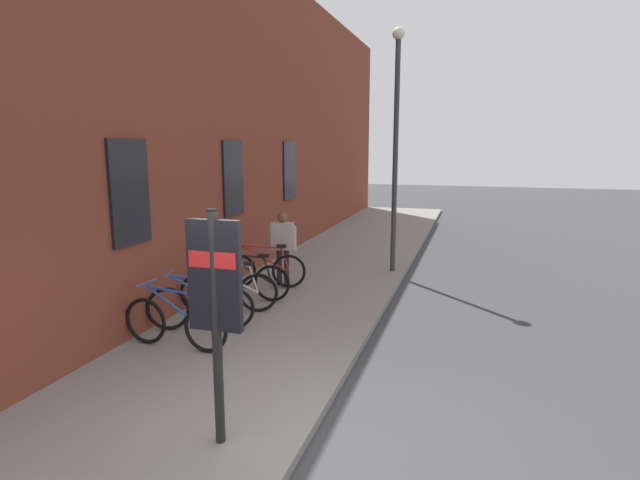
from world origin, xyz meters
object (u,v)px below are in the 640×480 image
object	(u,v)px
bicycle_mid_rack	(201,307)
bicycle_end_of_row	(264,270)
transit_info_sign	(215,291)
pedestrian_crossing_street	(283,241)
street_lamp	(396,132)
bicycle_nearest_sign	(175,323)
bicycle_leaning_wall	(246,280)
bicycle_far_end	(229,291)

from	to	relation	value
bicycle_mid_rack	bicycle_end_of_row	xyz separation A→B (m)	(2.66, 0.00, 0.00)
bicycle_end_of_row	transit_info_sign	world-z (taller)	transit_info_sign
bicycle_mid_rack	pedestrian_crossing_street	world-z (taller)	pedestrian_crossing_street
bicycle_mid_rack	street_lamp	bearing A→B (deg)	-25.43
transit_info_sign	pedestrian_crossing_street	world-z (taller)	transit_info_sign
bicycle_nearest_sign	transit_info_sign	size ratio (longest dim) A/B	0.74
transit_info_sign	street_lamp	distance (m)	8.00
bicycle_nearest_sign	bicycle_leaning_wall	xyz separation A→B (m)	(2.55, 0.03, 0.00)
bicycle_far_end	street_lamp	size ratio (longest dim) A/B	0.31
bicycle_leaning_wall	bicycle_end_of_row	distance (m)	0.92
bicycle_far_end	pedestrian_crossing_street	bearing A→B (deg)	-7.03
bicycle_leaning_wall	bicycle_end_of_row	bearing A→B (deg)	0.39
pedestrian_crossing_street	bicycle_mid_rack	bearing A→B (deg)	174.57
transit_info_sign	bicycle_end_of_row	bearing A→B (deg)	18.40
bicycle_nearest_sign	bicycle_leaning_wall	distance (m)	2.55
bicycle_far_end	street_lamp	world-z (taller)	street_lamp
pedestrian_crossing_street	transit_info_sign	bearing A→B (deg)	-165.20
bicycle_nearest_sign	pedestrian_crossing_street	world-z (taller)	pedestrian_crossing_street
bicycle_mid_rack	pedestrian_crossing_street	xyz separation A→B (m)	(3.00, -0.29, 0.57)
transit_info_sign	street_lamp	size ratio (longest dim) A/B	0.43
bicycle_end_of_row	transit_info_sign	xyz separation A→B (m)	(-5.51, -1.83, 1.21)
bicycle_end_of_row	pedestrian_crossing_street	size ratio (longest dim) A/B	1.09
bicycle_nearest_sign	street_lamp	world-z (taller)	street_lamp
bicycle_leaning_wall	bicycle_far_end	bearing A→B (deg)	-177.79
transit_info_sign	bicycle_leaning_wall	bearing A→B (deg)	21.70
bicycle_leaning_wall	transit_info_sign	distance (m)	5.09
bicycle_end_of_row	pedestrian_crossing_street	world-z (taller)	pedestrian_crossing_street
bicycle_mid_rack	transit_info_sign	world-z (taller)	transit_info_sign
bicycle_mid_rack	bicycle_leaning_wall	xyz separation A→B (m)	(1.74, -0.00, 0.00)
bicycle_end_of_row	pedestrian_crossing_street	xyz separation A→B (m)	(0.34, -0.29, 0.57)
bicycle_mid_rack	transit_info_sign	distance (m)	3.60
street_lamp	bicycle_far_end	bearing A→B (deg)	149.83
bicycle_mid_rack	bicycle_end_of_row	world-z (taller)	same
bicycle_far_end	bicycle_leaning_wall	world-z (taller)	same
bicycle_mid_rack	street_lamp	distance (m)	6.19
bicycle_far_end	transit_info_sign	size ratio (longest dim) A/B	0.71
bicycle_nearest_sign	transit_info_sign	distance (m)	2.98
bicycle_far_end	bicycle_leaning_wall	size ratio (longest dim) A/B	0.96
bicycle_far_end	bicycle_leaning_wall	distance (m)	0.78
bicycle_nearest_sign	transit_info_sign	bearing A→B (deg)	-138.72
bicycle_mid_rack	bicycle_far_end	size ratio (longest dim) A/B	1.00
bicycle_mid_rack	bicycle_leaning_wall	size ratio (longest dim) A/B	0.96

